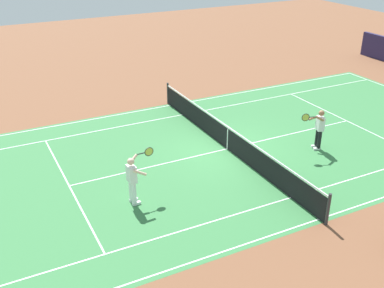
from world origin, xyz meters
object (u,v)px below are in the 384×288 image
at_px(tennis_net, 228,138).
at_px(tennis_player_near, 133,178).
at_px(tennis_ball, 234,139).
at_px(tennis_player_far, 319,128).

xyz_separation_m(tennis_net, tennis_player_near, (4.76, 2.03, 0.44)).
xyz_separation_m(tennis_player_near, tennis_ball, (-5.47, -2.68, -0.90)).
bearing_deg(tennis_player_near, tennis_net, -156.87).
height_order(tennis_player_near, tennis_ball, tennis_player_near).
bearing_deg(tennis_player_near, tennis_player_far, -176.96).
relative_size(tennis_player_near, tennis_player_far, 1.00).
distance_m(tennis_net, tennis_ball, 1.07).
xyz_separation_m(tennis_player_far, tennis_ball, (2.51, -2.26, -0.90)).
xyz_separation_m(tennis_player_near, tennis_player_far, (-7.98, -0.42, 0.00)).
relative_size(tennis_net, tennis_ball, 177.27).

